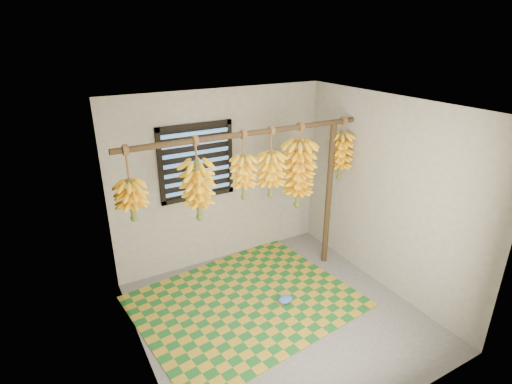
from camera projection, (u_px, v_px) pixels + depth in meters
floor at (279, 316)px, 4.62m from camera, size 3.00×3.00×0.01m
ceiling at (285, 107)px, 3.70m from camera, size 3.00×3.00×0.01m
wall_back at (221, 179)px, 5.38m from camera, size 3.00×0.01×2.40m
wall_left at (136, 260)px, 3.48m from camera, size 0.01×3.00×2.40m
wall_right at (386, 196)px, 4.84m from camera, size 0.01×3.00×2.40m
window at (197, 162)px, 5.08m from camera, size 1.00×0.04×1.00m
hanging_pole at (249, 133)px, 4.42m from camera, size 3.00×0.06×0.06m
support_post at (329, 196)px, 5.34m from camera, size 0.08×0.08×2.00m
woven_mat at (246, 301)px, 4.85m from camera, size 2.71×2.28×0.01m
plastic_bag at (285, 299)px, 4.81m from camera, size 0.20×0.16×0.08m
banana_bunch_a at (132, 200)px, 4.01m from camera, size 0.31×0.31×0.79m
banana_bunch_b at (198, 190)px, 4.34m from camera, size 0.36×0.36×0.95m
banana_bunch_c at (244, 177)px, 4.58m from camera, size 0.30×0.30×0.82m
banana_bunch_d at (271, 174)px, 4.75m from camera, size 0.34×0.34×0.87m
banana_bunch_e at (299, 174)px, 4.96m from camera, size 0.40×0.40×1.08m
banana_bunch_f at (341, 156)px, 5.21m from camera, size 0.31×0.31×0.83m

